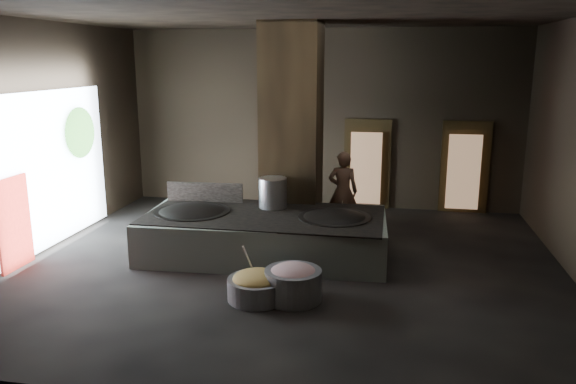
% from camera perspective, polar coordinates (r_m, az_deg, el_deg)
% --- Properties ---
extents(floor, '(10.00, 9.00, 0.10)m').
position_cam_1_polar(floor, '(10.64, 0.17, -7.57)').
color(floor, black).
rests_on(floor, ground).
extents(ceiling, '(10.00, 9.00, 0.10)m').
position_cam_1_polar(ceiling, '(9.97, 0.18, 17.96)').
color(ceiling, black).
rests_on(ceiling, back_wall).
extents(back_wall, '(10.00, 0.10, 4.50)m').
position_cam_1_polar(back_wall, '(14.51, 3.42, 7.39)').
color(back_wall, black).
rests_on(back_wall, ground).
extents(front_wall, '(10.00, 0.10, 4.50)m').
position_cam_1_polar(front_wall, '(5.72, -8.03, -1.94)').
color(front_wall, black).
rests_on(front_wall, ground).
extents(left_wall, '(0.10, 9.00, 4.50)m').
position_cam_1_polar(left_wall, '(12.02, -24.34, 5.00)').
color(left_wall, black).
rests_on(left_wall, ground).
extents(pillar, '(1.20, 1.20, 4.50)m').
position_cam_1_polar(pillar, '(11.95, 0.39, 6.14)').
color(pillar, black).
rests_on(pillar, ground).
extents(hearth_platform, '(4.74, 2.43, 0.81)m').
position_cam_1_polar(hearth_platform, '(10.97, -2.39, -4.41)').
color(hearth_platform, '#B2C6B4').
rests_on(hearth_platform, ground).
extents(platform_cap, '(4.54, 2.18, 0.03)m').
position_cam_1_polar(platform_cap, '(10.85, -2.41, -2.35)').
color(platform_cap, black).
rests_on(platform_cap, hearth_platform).
extents(wok_left, '(1.46, 1.46, 0.40)m').
position_cam_1_polar(wok_left, '(11.23, -9.71, -2.34)').
color(wok_left, black).
rests_on(wok_left, hearth_platform).
extents(wok_left_rim, '(1.49, 1.49, 0.05)m').
position_cam_1_polar(wok_left_rim, '(11.21, -9.72, -1.99)').
color(wok_left_rim, black).
rests_on(wok_left_rim, hearth_platform).
extents(wok_right, '(1.36, 1.36, 0.38)m').
position_cam_1_polar(wok_right, '(10.71, 4.72, -2.96)').
color(wok_right, black).
rests_on(wok_right, hearth_platform).
extents(wok_right_rim, '(1.39, 1.39, 0.05)m').
position_cam_1_polar(wok_right_rim, '(10.69, 4.73, -2.60)').
color(wok_right_rim, black).
rests_on(wok_right_rim, hearth_platform).
extents(stock_pot, '(0.57, 0.57, 0.61)m').
position_cam_1_polar(stock_pot, '(11.28, -1.56, -0.08)').
color(stock_pot, '#B5BABE').
rests_on(stock_pot, hearth_platform).
extents(splash_guard, '(1.62, 0.13, 0.40)m').
position_cam_1_polar(splash_guard, '(11.89, -8.44, -0.02)').
color(splash_guard, black).
rests_on(splash_guard, hearth_platform).
extents(cook, '(0.65, 0.43, 1.78)m').
position_cam_1_polar(cook, '(12.52, 5.59, 0.09)').
color(cook, brown).
rests_on(cook, ground).
extents(veg_basin, '(1.00, 1.00, 0.35)m').
position_cam_1_polar(veg_basin, '(9.10, -3.17, -9.79)').
color(veg_basin, gray).
rests_on(veg_basin, ground).
extents(veg_fill, '(0.78, 0.78, 0.24)m').
position_cam_1_polar(veg_fill, '(9.03, -3.18, -8.76)').
color(veg_fill, '#8D994A').
rests_on(veg_fill, veg_basin).
extents(ladle, '(0.17, 0.36, 0.67)m').
position_cam_1_polar(ladle, '(9.13, -3.90, -7.18)').
color(ladle, '#B5BABE').
rests_on(ladle, veg_basin).
extents(meat_basin, '(0.94, 0.94, 0.50)m').
position_cam_1_polar(meat_basin, '(9.04, 0.52, -9.41)').
color(meat_basin, gray).
rests_on(meat_basin, ground).
extents(meat_fill, '(0.76, 0.76, 0.29)m').
position_cam_1_polar(meat_fill, '(8.96, 0.52, -8.23)').
color(meat_fill, '#B16A71').
rests_on(meat_fill, meat_basin).
extents(doorway_near, '(1.18, 0.08, 2.38)m').
position_cam_1_polar(doorway_near, '(14.48, 8.03, 2.67)').
color(doorway_near, black).
rests_on(doorway_near, ground).
extents(doorway_near_glow, '(0.78, 0.04, 1.84)m').
position_cam_1_polar(doorway_near_glow, '(14.37, 7.90, 2.39)').
color(doorway_near_glow, '#8C6647').
rests_on(doorway_near_glow, ground).
extents(doorway_far, '(1.18, 0.08, 2.38)m').
position_cam_1_polar(doorway_far, '(14.58, 17.49, 2.25)').
color(doorway_far, black).
rests_on(doorway_far, ground).
extents(doorway_far_glow, '(0.78, 0.04, 1.85)m').
position_cam_1_polar(doorway_far_glow, '(14.41, 17.41, 1.93)').
color(doorway_far_glow, '#8C6647').
rests_on(doorway_far_glow, ground).
extents(left_opening, '(0.04, 4.20, 3.10)m').
position_cam_1_polar(left_opening, '(12.22, -23.14, 2.14)').
color(left_opening, white).
rests_on(left_opening, ground).
extents(pavilion_sliver, '(0.05, 0.90, 1.70)m').
position_cam_1_polar(pavilion_sliver, '(11.31, -26.08, -2.89)').
color(pavilion_sliver, maroon).
rests_on(pavilion_sliver, ground).
extents(tree_silhouette, '(0.28, 1.10, 1.10)m').
position_cam_1_polar(tree_silhouette, '(13.00, -20.36, 5.67)').
color(tree_silhouette, '#194714').
rests_on(tree_silhouette, left_opening).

